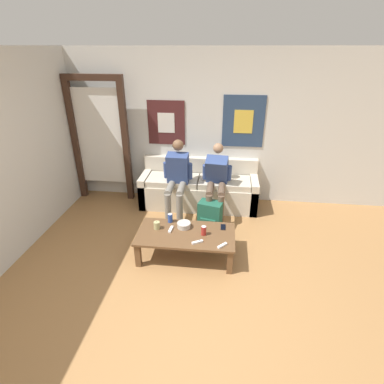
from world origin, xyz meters
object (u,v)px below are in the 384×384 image
coffee_table (186,237)px  drink_can_blue (170,218)px  couch (199,189)px  pillar_candle (157,225)px  backpack (210,216)px  game_controller_far_center (197,242)px  game_controller_near_right (171,229)px  drink_can_red (204,231)px  game_controller_near_left (222,245)px  ceramic_bowl (184,225)px  person_seated_adult (177,177)px  cell_phone (223,227)px  person_seated_teen (217,180)px

coffee_table → drink_can_blue: drink_can_blue is taller
couch → pillar_candle: 1.46m
backpack → game_controller_far_center: size_ratio=3.16×
game_controller_near_right → coffee_table: bearing=-13.8°
drink_can_blue → drink_can_red: 0.55m
game_controller_near_left → ceramic_bowl: bearing=145.0°
coffee_table → person_seated_adult: size_ratio=1.03×
couch → cell_phone: bearing=-70.4°
backpack → cell_phone: (0.20, -0.51, 0.15)m
coffee_table → backpack: bearing=68.9°
person_seated_teen → cell_phone: bearing=-81.6°
game_controller_far_center → person_seated_teen: bearing=82.8°
backpack → ceramic_bowl: bearing=-119.4°
person_seated_teen → ceramic_bowl: size_ratio=6.23×
drink_can_red → coffee_table: bearing=179.3°
drink_can_red → game_controller_near_right: 0.45m
coffee_table → game_controller_near_left: bearing=-25.5°
couch → cell_phone: size_ratio=14.46×
person_seated_adult → game_controller_near_right: size_ratio=8.39×
person_seated_teen → game_controller_near_right: (-0.55, -1.08, -0.27)m
ceramic_bowl → game_controller_near_left: bearing=-35.0°
person_seated_adult → game_controller_near_left: person_seated_adult is taller
couch → game_controller_far_center: size_ratio=14.05×
ceramic_bowl → drink_can_red: 0.31m
drink_can_red → backpack: bearing=86.5°
pillar_candle → game_controller_near_right: size_ratio=0.79×
couch → ceramic_bowl: 1.33m
game_controller_near_left → game_controller_near_right: 0.74m
pillar_candle → cell_phone: bearing=8.5°
person_seated_teen → game_controller_far_center: 1.36m
person_seated_teen → ceramic_bowl: 1.09m
coffee_table → drink_can_red: (0.23, -0.00, 0.11)m
backpack → game_controller_near_right: size_ratio=3.05×
drink_can_blue → ceramic_bowl: bearing=-29.4°
coffee_table → game_controller_near_left: 0.53m
person_seated_adult → game_controller_near_left: (0.77, -1.31, -0.30)m
person_seated_teen → pillar_candle: bearing=-124.6°
game_controller_far_center → cell_phone: (0.31, 0.39, -0.01)m
couch → game_controller_near_right: 1.43m
drink_can_red → game_controller_far_center: bearing=-108.1°
pillar_candle → cell_phone: size_ratio=0.84×
person_seated_adult → backpack: person_seated_adult is taller
coffee_table → game_controller_far_center: (0.17, -0.19, 0.06)m
coffee_table → person_seated_teen: size_ratio=1.09×
backpack → game_controller_near_right: (-0.48, -0.66, 0.15)m
drink_can_blue → game_controller_near_right: size_ratio=0.85×
person_seated_adult → cell_phone: (0.77, -0.89, -0.31)m
backpack → cell_phone: backpack is taller
ceramic_bowl → game_controller_near_right: 0.19m
person_seated_adult → ceramic_bowl: person_seated_adult is taller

